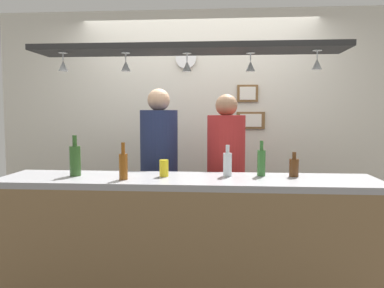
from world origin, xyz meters
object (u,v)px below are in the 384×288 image
at_px(person_right_red_shirt, 226,168).
at_px(picture_frame_lower_pair, 251,120).
at_px(person_left_navy_shirt, 159,164).
at_px(bottle_beer_green_import, 261,162).
at_px(bottle_beer_amber_tall, 123,165).
at_px(bottle_beer_brown_stubby, 294,167).
at_px(bottle_champagne_green, 75,160).
at_px(drink_can, 164,168).
at_px(wall_clock, 186,58).
at_px(bottle_soda_clear, 227,164).
at_px(picture_frame_upper_small, 248,93).

bearing_deg(person_right_red_shirt, picture_frame_lower_pair, 68.65).
height_order(person_left_navy_shirt, bottle_beer_green_import, person_left_navy_shirt).
xyz_separation_m(bottle_beer_amber_tall, bottle_beer_brown_stubby, (1.21, 0.21, -0.03)).
height_order(bottle_champagne_green, drink_can, bottle_champagne_green).
xyz_separation_m(picture_frame_lower_pair, wall_clock, (-0.69, -0.01, 0.66)).
bearing_deg(person_left_navy_shirt, bottle_beer_green_import, -34.66).
distance_m(person_right_red_shirt, bottle_soda_clear, 0.64).
bearing_deg(wall_clock, bottle_beer_amber_tall, -101.26).
bearing_deg(person_right_red_shirt, bottle_beer_brown_stubby, -51.55).
distance_m(person_left_navy_shirt, picture_frame_lower_pair, 1.18).
bearing_deg(picture_frame_upper_small, bottle_beer_brown_stubby, -79.00).
relative_size(bottle_beer_green_import, wall_clock, 1.18).
xyz_separation_m(bottle_soda_clear, picture_frame_upper_small, (0.23, 1.31, 0.58)).
bearing_deg(picture_frame_lower_pair, bottle_beer_green_import, -90.80).
xyz_separation_m(bottle_beer_brown_stubby, drink_can, (-0.95, -0.07, -0.01)).
distance_m(bottle_champagne_green, picture_frame_upper_small, 2.01).
xyz_separation_m(bottle_beer_green_import, bottle_beer_brown_stubby, (0.23, -0.02, -0.03)).
bearing_deg(bottle_soda_clear, wall_clock, 108.07).
relative_size(bottle_beer_brown_stubby, picture_frame_lower_pair, 0.60).
xyz_separation_m(person_right_red_shirt, bottle_beer_brown_stubby, (0.48, -0.61, 0.11)).
bearing_deg(bottle_beer_amber_tall, bottle_soda_clear, 15.47).
bearing_deg(picture_frame_lower_pair, wall_clock, -179.48).
bearing_deg(picture_frame_lower_pair, person_right_red_shirt, -111.35).
distance_m(bottle_beer_amber_tall, bottle_beer_brown_stubby, 1.23).
distance_m(bottle_soda_clear, wall_clock, 1.67).
xyz_separation_m(bottle_beer_amber_tall, bottle_soda_clear, (0.73, 0.20, -0.01)).
relative_size(bottle_beer_green_import, drink_can, 2.13).
height_order(bottle_beer_brown_stubby, bottle_champagne_green, bottle_champagne_green).
bearing_deg(bottle_beer_brown_stubby, bottle_champagne_green, -176.86).
distance_m(bottle_beer_amber_tall, bottle_champagne_green, 0.41).
bearing_deg(wall_clock, bottle_beer_green_import, -62.11).
height_order(bottle_soda_clear, bottle_champagne_green, bottle_champagne_green).
height_order(picture_frame_upper_small, wall_clock, wall_clock).
relative_size(bottle_beer_amber_tall, picture_frame_lower_pair, 0.87).
relative_size(person_left_navy_shirt, bottle_beer_green_import, 6.63).
xyz_separation_m(bottle_beer_green_import, drink_can, (-0.71, -0.08, -0.04)).
bearing_deg(wall_clock, drink_can, -91.54).
distance_m(bottle_beer_green_import, bottle_beer_brown_stubby, 0.24).
distance_m(person_right_red_shirt, wall_clock, 1.34).
bearing_deg(bottle_soda_clear, person_left_navy_shirt, 134.36).
bearing_deg(picture_frame_lower_pair, bottle_soda_clear, -101.51).
xyz_separation_m(person_right_red_shirt, picture_frame_upper_small, (0.23, 0.69, 0.70)).
relative_size(bottle_beer_brown_stubby, bottle_soda_clear, 0.78).
xyz_separation_m(drink_can, picture_frame_upper_small, (0.69, 1.36, 0.61)).
bearing_deg(picture_frame_upper_small, bottle_champagne_green, -134.27).
xyz_separation_m(bottle_beer_brown_stubby, picture_frame_lower_pair, (-0.22, 1.30, 0.31)).
bearing_deg(person_right_red_shirt, bottle_champagne_green, -148.01).
distance_m(drink_can, picture_frame_upper_small, 1.65).
height_order(bottle_beer_brown_stubby, picture_frame_upper_small, picture_frame_upper_small).
bearing_deg(drink_can, bottle_champagne_green, -178.25).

